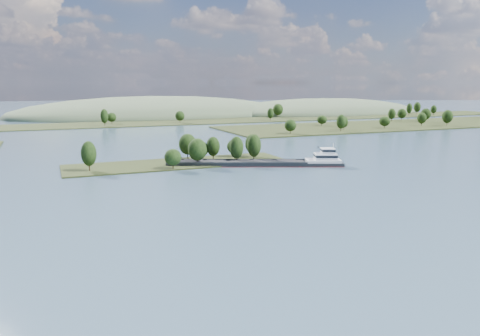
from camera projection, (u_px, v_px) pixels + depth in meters
name	position (u px, v px, depth m)	size (l,w,h in m)	color
ground	(224.00, 192.00, 157.54)	(1800.00, 1800.00, 0.00)	#324957
tree_island	(194.00, 155.00, 213.33)	(100.00, 31.89, 13.82)	black
right_bank	(401.00, 124.00, 407.26)	(320.00, 90.00, 14.93)	black
back_shoreline	(124.00, 124.00, 415.48)	(900.00, 60.00, 15.62)	black
hill_east	(323.00, 113.00, 573.24)	(260.00, 140.00, 36.00)	#46573C
hill_west	(156.00, 116.00, 525.73)	(320.00, 160.00, 44.00)	#46573C
cargo_barge	(268.00, 162.00, 208.84)	(76.16, 37.93, 10.61)	black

